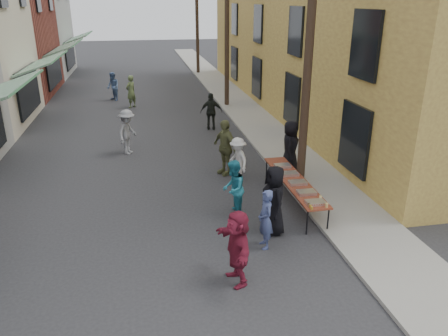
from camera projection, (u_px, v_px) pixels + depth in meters
name	position (u px, v px, depth m)	size (l,w,h in m)	color
ground	(175.00, 251.00, 10.67)	(120.00, 120.00, 0.00)	#28282B
sidewalk	(239.00, 105.00, 25.27)	(2.20, 60.00, 0.10)	gray
building_ochre	(353.00, 14.00, 23.65)	(10.00, 28.00, 10.00)	#A67C3B
utility_pole_near	(309.00, 46.00, 12.56)	(0.26, 0.26, 9.00)	#2D2116
utility_pole_mid	(227.00, 24.00, 23.54)	(0.26, 0.26, 9.00)	#2D2116
utility_pole_far	(197.00, 16.00, 34.52)	(0.26, 0.26, 9.00)	#2D2116
serving_table	(294.00, 181.00, 12.96)	(0.70, 4.00, 0.75)	maroon
catering_tray_sausage	(315.00, 202.00, 11.43)	(0.50, 0.33, 0.08)	maroon
catering_tray_foil_b	(306.00, 192.00, 12.02)	(0.50, 0.33, 0.08)	#B2B2B7
catering_tray_buns	(298.00, 183.00, 12.66)	(0.50, 0.33, 0.08)	tan
catering_tray_foil_d	(290.00, 174.00, 13.30)	(0.50, 0.33, 0.08)	#B2B2B7
catering_tray_buns_end	(283.00, 166.00, 13.94)	(0.50, 0.33, 0.08)	tan
condiment_jar_a	(312.00, 208.00, 11.11)	(0.07, 0.07, 0.08)	#A57F26
condiment_jar_b	(310.00, 206.00, 11.20)	(0.07, 0.07, 0.08)	#A57F26
condiment_jar_c	(309.00, 205.00, 11.30)	(0.07, 0.07, 0.08)	#A57F26
cup_stack	(327.00, 205.00, 11.23)	(0.08, 0.08, 0.12)	tan
guest_front_a	(274.00, 200.00, 11.23)	(0.91, 0.59, 1.86)	black
guest_front_b	(265.00, 219.00, 10.61)	(0.56, 0.36, 1.52)	#414D7E
guest_front_c	(233.00, 189.00, 12.16)	(0.80, 0.62, 1.65)	teal
guest_front_d	(238.00, 160.00, 14.54)	(0.99, 0.57, 1.53)	silver
guest_front_e	(225.00, 147.00, 15.08)	(1.15, 0.48, 1.96)	#60643A
guest_queue_back	(237.00, 247.00, 9.25)	(1.57, 0.50, 1.70)	maroon
server	(290.00, 147.00, 14.93)	(0.91, 0.59, 1.86)	black
passerby_left	(127.00, 132.00, 17.13)	(1.15, 0.66, 1.78)	gray
passerby_mid	(211.00, 112.00, 20.33)	(1.01, 0.42, 1.73)	black
passerby_right	(131.00, 92.00, 24.50)	(0.66, 0.43, 1.82)	#57693D
passerby_far	(113.00, 87.00, 26.23)	(0.82, 0.64, 1.70)	#526E9E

